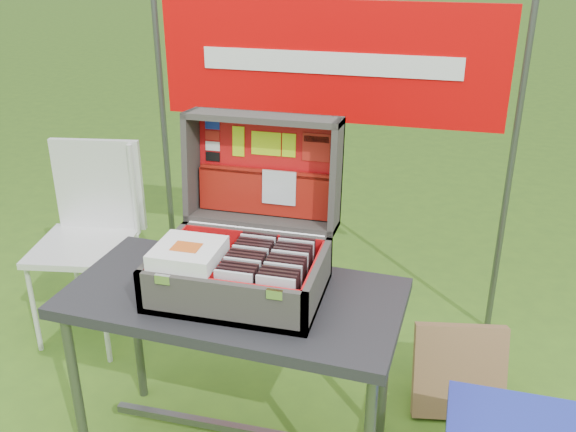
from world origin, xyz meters
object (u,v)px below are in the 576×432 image
(suitcase, at_px, (243,214))
(cardboard_box, at_px, (459,372))
(table, at_px, (237,378))
(chair, at_px, (83,249))

(suitcase, distance_m, cardboard_box, 1.18)
(table, height_order, chair, chair)
(suitcase, bearing_deg, cardboard_box, 27.07)
(suitcase, bearing_deg, table, -110.60)
(suitcase, relative_size, chair, 0.59)
(table, distance_m, chair, 1.13)
(table, height_order, suitcase, suitcase)
(suitcase, xyz_separation_m, chair, (-0.98, 0.53, -0.51))
(cardboard_box, bearing_deg, table, -160.26)
(cardboard_box, bearing_deg, chair, 165.77)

